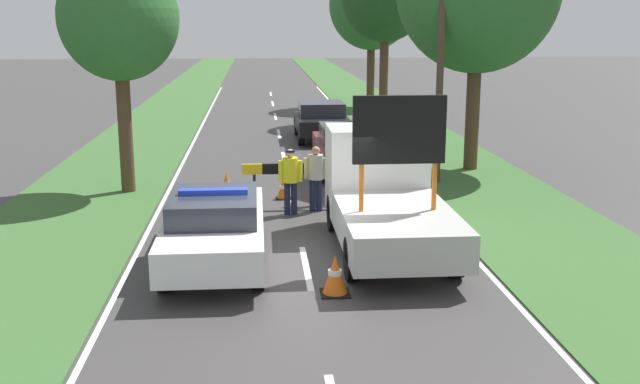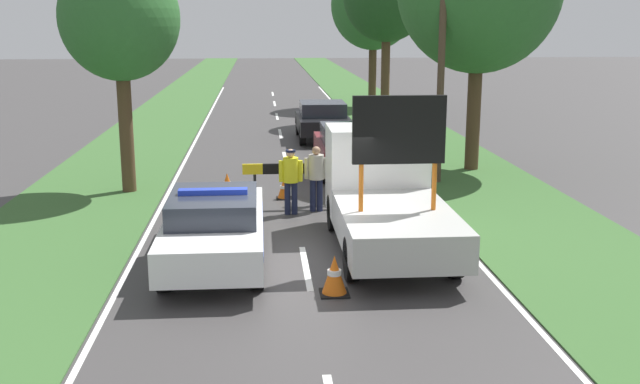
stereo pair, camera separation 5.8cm
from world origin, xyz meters
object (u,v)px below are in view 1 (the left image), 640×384
(traffic_cone_behind_barrier, at_px, (283,189))
(roadside_tree_near_left, at_px, (119,19))
(traffic_cone_near_truck, at_px, (391,186))
(traffic_cone_centre_front, at_px, (335,275))
(roadside_tree_near_right, at_px, (372,5))
(utility_pole, at_px, (441,39))
(road_barrier, at_px, (303,171))
(queued_car_sedan_black, at_px, (321,120))
(police_officer, at_px, (290,176))
(work_truck, at_px, (385,194))
(police_car, at_px, (215,226))
(traffic_cone_near_police, at_px, (227,186))
(pedestrian_civilian, at_px, (316,173))
(queued_car_wagon_maroon, at_px, (346,149))

(traffic_cone_behind_barrier, xyz_separation_m, roadside_tree_near_left, (-4.19, 1.14, 4.34))
(traffic_cone_near_truck, bearing_deg, traffic_cone_centre_front, -107.64)
(roadside_tree_near_right, height_order, utility_pole, utility_pole)
(road_barrier, height_order, queued_car_sedan_black, queued_car_sedan_black)
(police_officer, distance_m, roadside_tree_near_right, 23.54)
(traffic_cone_centre_front, bearing_deg, work_truck, 64.63)
(road_barrier, bearing_deg, utility_pole, 30.61)
(roadside_tree_near_right, bearing_deg, police_car, -104.87)
(traffic_cone_near_truck, distance_m, queued_car_sedan_black, 10.08)
(police_car, distance_m, utility_pole, 9.72)
(utility_pole, bearing_deg, police_car, -130.92)
(police_car, distance_m, traffic_cone_centre_front, 2.85)
(traffic_cone_near_police, bearing_deg, queued_car_sedan_black, 71.17)
(road_barrier, xyz_separation_m, roadside_tree_near_left, (-4.64, 2.08, 3.68))
(police_car, distance_m, traffic_cone_near_police, 5.43)
(traffic_cone_near_police, xyz_separation_m, roadside_tree_near_left, (-2.70, 0.97, 4.27))
(traffic_cone_near_truck, relative_size, roadside_tree_near_left, 0.10)
(pedestrian_civilian, height_order, traffic_cone_behind_barrier, pedestrian_civilian)
(police_officer, distance_m, traffic_cone_near_truck, 3.19)
(roadside_tree_near_right, bearing_deg, traffic_cone_centre_front, -99.76)
(traffic_cone_centre_front, distance_m, queued_car_sedan_black, 17.06)
(traffic_cone_centre_front, relative_size, traffic_cone_behind_barrier, 1.25)
(traffic_cone_centre_front, xyz_separation_m, roadside_tree_near_left, (-4.81, 8.24, 4.27))
(queued_car_sedan_black, distance_m, roadside_tree_near_left, 11.31)
(traffic_cone_behind_barrier, relative_size, queued_car_wagon_maroon, 0.13)
(pedestrian_civilian, bearing_deg, traffic_cone_near_truck, 15.01)
(work_truck, height_order, queued_car_sedan_black, work_truck)
(road_barrier, bearing_deg, traffic_cone_near_police, 147.83)
(police_car, bearing_deg, traffic_cone_near_police, 90.86)
(work_truck, height_order, utility_pole, utility_pole)
(roadside_tree_near_right, bearing_deg, roadside_tree_near_left, -116.00)
(pedestrian_civilian, bearing_deg, road_barrier, 108.97)
(police_car, height_order, work_truck, work_truck)
(work_truck, bearing_deg, traffic_cone_near_truck, -98.20)
(roadside_tree_near_left, bearing_deg, queued_car_wagon_maroon, 17.83)
(traffic_cone_near_truck, height_order, queued_car_sedan_black, queued_car_sedan_black)
(work_truck, relative_size, pedestrian_civilian, 3.23)
(road_barrier, distance_m, utility_pole, 5.74)
(traffic_cone_near_police, bearing_deg, road_barrier, -29.94)
(traffic_cone_behind_barrier, bearing_deg, traffic_cone_near_police, 173.49)
(police_car, xyz_separation_m, traffic_cone_behind_barrier, (1.49, 5.24, -0.47))
(road_barrier, bearing_deg, police_car, -116.61)
(queued_car_wagon_maroon, xyz_separation_m, roadside_tree_near_left, (-6.23, -2.00, 3.83))
(traffic_cone_near_police, distance_m, utility_pole, 7.19)
(work_truck, distance_m, traffic_cone_centre_front, 3.18)
(roadside_tree_near_left, xyz_separation_m, roadside_tree_near_right, (9.63, 19.75, 0.75))
(police_car, distance_m, traffic_cone_behind_barrier, 5.47)
(traffic_cone_near_truck, height_order, traffic_cone_behind_barrier, traffic_cone_near_truck)
(pedestrian_civilian, xyz_separation_m, utility_pole, (3.74, 3.03, 3.12))
(work_truck, bearing_deg, police_car, 19.08)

